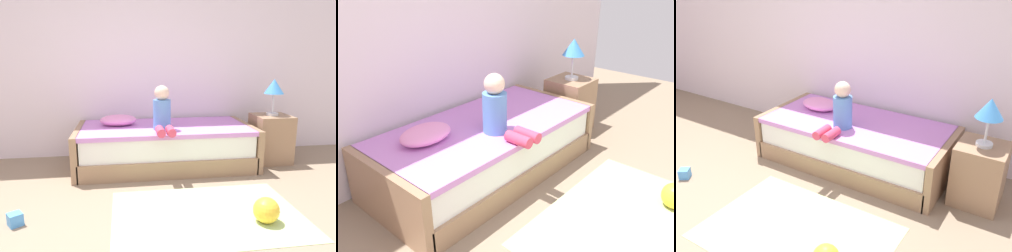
% 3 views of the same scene
% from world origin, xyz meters
% --- Properties ---
extents(wall_rear, '(7.20, 0.10, 2.90)m').
position_xyz_m(wall_rear, '(0.00, 2.60, 1.45)').
color(wall_rear, white).
rests_on(wall_rear, ground).
extents(bed, '(2.11, 1.00, 0.50)m').
position_xyz_m(bed, '(0.60, 2.00, 0.25)').
color(bed, '#997556').
rests_on(bed, ground).
extents(nightstand, '(0.44, 0.44, 0.60)m').
position_xyz_m(nightstand, '(1.95, 1.96, 0.30)').
color(nightstand, '#997556').
rests_on(nightstand, ground).
extents(table_lamp, '(0.24, 0.24, 0.45)m').
position_xyz_m(table_lamp, '(1.95, 1.96, 0.94)').
color(table_lamp, silver).
rests_on(table_lamp, nightstand).
extents(child_figure, '(0.20, 0.51, 0.50)m').
position_xyz_m(child_figure, '(0.54, 1.77, 0.70)').
color(child_figure, '#598CD1').
rests_on(child_figure, bed).
extents(pillow, '(0.44, 0.30, 0.13)m').
position_xyz_m(pillow, '(0.04, 2.10, 0.56)').
color(pillow, '#EA8CC6').
rests_on(pillow, bed).
extents(toy_ball, '(0.21, 0.21, 0.21)m').
position_xyz_m(toy_ball, '(1.22, 0.50, 0.11)').
color(toy_ball, yellow).
rests_on(toy_ball, ground).
extents(area_rug, '(1.60, 1.10, 0.01)m').
position_xyz_m(area_rug, '(0.78, 0.70, 0.00)').
color(area_rug, '#B2D189').
rests_on(area_rug, ground).
extents(toy_block, '(0.14, 0.14, 0.10)m').
position_xyz_m(toy_block, '(-0.77, 0.75, 0.05)').
color(toy_block, '#4C99E5').
rests_on(toy_block, ground).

